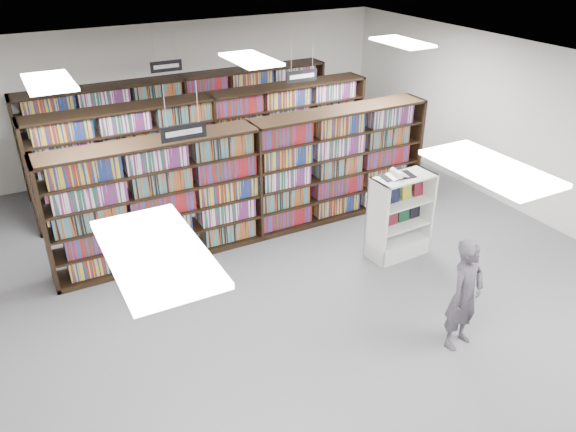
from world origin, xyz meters
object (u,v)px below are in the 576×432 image
endcap_display (397,228)px  shopper (465,295)px  bookshelf_row_near (254,182)px  open_book (397,174)px

endcap_display → shopper: shopper is taller
bookshelf_row_near → endcap_display: size_ratio=4.81×
shopper → open_book: bearing=63.2°
shopper → bookshelf_row_near: bearing=93.7°
bookshelf_row_near → open_book: bearing=-44.7°
bookshelf_row_near → endcap_display: (1.84, -1.73, -0.57)m
bookshelf_row_near → open_book: size_ratio=12.10×
endcap_display → shopper: (-0.72, -2.28, 0.31)m
bookshelf_row_near → shopper: size_ratio=4.42×
open_book → shopper: bearing=-97.4°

